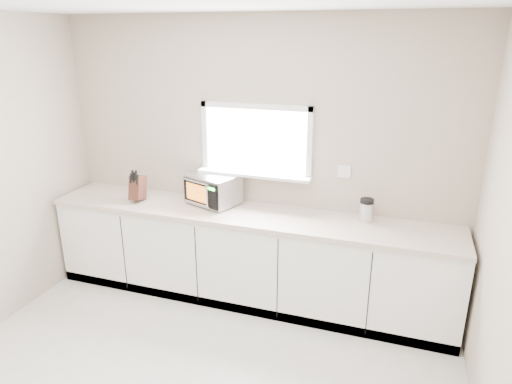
% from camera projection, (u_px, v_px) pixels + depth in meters
% --- Properties ---
extents(back_wall, '(4.00, 0.17, 2.70)m').
position_uv_depth(back_wall, '(256.00, 159.00, 4.42)').
color(back_wall, '#AFA08B').
rests_on(back_wall, ground).
extents(cabinets, '(3.92, 0.60, 0.88)m').
position_uv_depth(cabinets, '(247.00, 258.00, 4.46)').
color(cabinets, white).
rests_on(cabinets, ground).
extents(countertop, '(3.92, 0.64, 0.04)m').
position_uv_depth(countertop, '(246.00, 214.00, 4.30)').
color(countertop, beige).
rests_on(countertop, cabinets).
extents(microwave, '(0.55, 0.50, 0.30)m').
position_uv_depth(microwave, '(213.00, 189.00, 4.47)').
color(microwave, black).
rests_on(microwave, countertop).
extents(knife_block, '(0.13, 0.24, 0.34)m').
position_uv_depth(knife_block, '(138.00, 187.00, 4.55)').
color(knife_block, '#4C251B').
rests_on(knife_block, countertop).
extents(cutting_board, '(0.28, 0.07, 0.28)m').
position_uv_depth(cutting_board, '(219.00, 186.00, 4.59)').
color(cutting_board, '#B07244').
rests_on(cutting_board, countertop).
extents(coffee_grinder, '(0.16, 0.16, 0.22)m').
position_uv_depth(coffee_grinder, '(366.00, 210.00, 4.06)').
color(coffee_grinder, '#BBBEC3').
rests_on(coffee_grinder, countertop).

